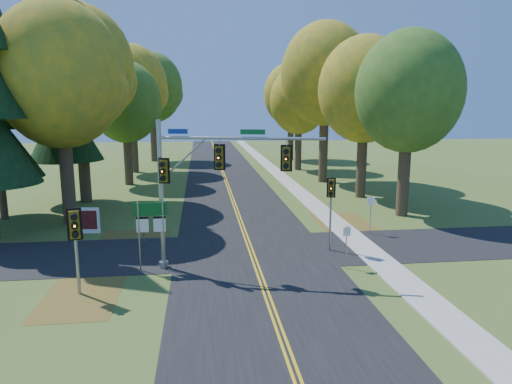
{
  "coord_description": "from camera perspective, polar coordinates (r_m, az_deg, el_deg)",
  "views": [
    {
      "loc": [
        -2.58,
        -21.28,
        7.62
      ],
      "look_at": [
        0.27,
        1.96,
        3.2
      ],
      "focal_mm": 32.0,
      "sensor_mm": 36.0,
      "label": 1
    }
  ],
  "objects": [
    {
      "name": "tree_e_d",
      "position": [
        55.43,
        5.44,
        11.28
      ],
      "size": [
        7.0,
        7.0,
        12.32
      ],
      "color": "#38281C",
      "rests_on": "ground"
    },
    {
      "name": "tree_w_e",
      "position": [
        65.71,
        -12.85,
        12.57
      ],
      "size": [
        8.4,
        8.4,
        14.97
      ],
      "color": "#38281C",
      "rests_on": "ground"
    },
    {
      "name": "route_sign_cluster",
      "position": [
        21.68,
        -13.01,
        -3.64
      ],
      "size": [
        1.56,
        0.09,
        3.34
      ],
      "rotation": [
        0.0,
        0.0,
        0.0
      ],
      "color": "gray",
      "rests_on": "ground"
    },
    {
      "name": "sidewalk_east",
      "position": [
        24.23,
        14.77,
        -7.93
      ],
      "size": [
        1.6,
        160.0,
        0.06
      ],
      "primitive_type": "cube",
      "color": "#9E998E",
      "rests_on": "ground"
    },
    {
      "name": "tree_w_b",
      "position": [
        38.76,
        -21.29,
        14.05
      ],
      "size": [
        8.6,
        8.6,
        15.38
      ],
      "color": "#38281C",
      "rests_on": "ground"
    },
    {
      "name": "leaf_patch_e",
      "position": [
        29.83,
        11.61,
        -4.32
      ],
      "size": [
        3.5,
        8.0,
        0.0
      ],
      "primitive_type": "cube",
      "color": "brown",
      "rests_on": "ground"
    },
    {
      "name": "pine_c",
      "position": [
        38.76,
        -23.21,
        12.91
      ],
      "size": [
        5.6,
        5.6,
        20.56
      ],
      "color": "#38281C",
      "rests_on": "ground"
    },
    {
      "name": "road_cross",
      "position": [
        24.62,
        -0.65,
        -7.31
      ],
      "size": [
        60.0,
        6.0,
        0.02
      ],
      "primitive_type": "cube",
      "color": "black",
      "rests_on": "ground"
    },
    {
      "name": "tree_w_a",
      "position": [
        31.88,
        -23.19,
        13.21
      ],
      "size": [
        8.0,
        8.0,
        14.15
      ],
      "color": "#38281C",
      "rests_on": "ground"
    },
    {
      "name": "reg_sign_e_north",
      "position": [
        28.17,
        14.14,
        -1.96
      ],
      "size": [
        0.45,
        0.09,
        2.35
      ],
      "rotation": [
        0.0,
        0.0,
        -0.14
      ],
      "color": "gray",
      "rests_on": "ground"
    },
    {
      "name": "tree_e_a",
      "position": [
        33.22,
        18.6,
        11.72
      ],
      "size": [
        7.2,
        7.2,
        12.73
      ],
      "color": "#38281C",
      "rests_on": "ground"
    },
    {
      "name": "east_signal_pole",
      "position": [
        24.07,
        9.36,
        -0.47
      ],
      "size": [
        0.44,
        0.53,
        3.98
      ],
      "rotation": [
        0.0,
        0.0,
        -0.33
      ],
      "color": "gray",
      "rests_on": "ground"
    },
    {
      "name": "tree_e_b",
      "position": [
        39.29,
        13.49,
        12.27
      ],
      "size": [
        7.6,
        7.6,
        13.33
      ],
      "color": "#38281C",
      "rests_on": "ground"
    },
    {
      "name": "tree_e_c",
      "position": [
        46.76,
        8.74,
        14.3
      ],
      "size": [
        8.8,
        8.8,
        15.79
      ],
      "color": "#38281C",
      "rests_on": "ground"
    },
    {
      "name": "tree_w_c",
      "position": [
        46.27,
        -15.94,
        10.69
      ],
      "size": [
        6.8,
        6.8,
        11.91
      ],
      "color": "#38281C",
      "rests_on": "ground"
    },
    {
      "name": "ped_signal_pole",
      "position": [
        19.54,
        -21.7,
        -4.55
      ],
      "size": [
        0.57,
        0.67,
        3.68
      ],
      "rotation": [
        0.0,
        0.0,
        0.27
      ],
      "color": "gray",
      "rests_on": "ground"
    },
    {
      "name": "road_main",
      "position": [
        22.74,
        -0.09,
        -8.86
      ],
      "size": [
        8.0,
        160.0,
        0.02
      ],
      "primitive_type": "cube",
      "color": "black",
      "rests_on": "ground"
    },
    {
      "name": "centerline_right",
      "position": [
        22.75,
        0.17,
        -8.81
      ],
      "size": [
        0.1,
        160.0,
        0.01
      ],
      "primitive_type": "cube",
      "color": "gold",
      "rests_on": "road_main"
    },
    {
      "name": "centerline_left",
      "position": [
        22.72,
        -0.34,
        -8.83
      ],
      "size": [
        0.1,
        160.0,
        0.01
      ],
      "primitive_type": "cube",
      "color": "gold",
      "rests_on": "road_main"
    },
    {
      "name": "ground",
      "position": [
        22.74,
        -0.09,
        -8.88
      ],
      "size": [
        160.0,
        160.0,
        0.0
      ],
      "primitive_type": "plane",
      "color": "#42571E",
      "rests_on": "ground"
    },
    {
      "name": "reg_sign_w",
      "position": [
        25.56,
        -13.95,
        -3.1
      ],
      "size": [
        0.47,
        0.07,
        2.44
      ],
      "rotation": [
        0.0,
        0.0,
        -0.03
      ],
      "color": "gray",
      "rests_on": "ground"
    },
    {
      "name": "tree_e_e",
      "position": [
        66.17,
        4.47,
        12.02
      ],
      "size": [
        7.8,
        7.8,
        13.74
      ],
      "color": "#38281C",
      "rests_on": "ground"
    },
    {
      "name": "leaf_patch_w_far",
      "position": [
        20.4,
        -20.88,
        -11.96
      ],
      "size": [
        3.0,
        5.0,
        0.0
      ],
      "primitive_type": "cube",
      "color": "brown",
      "rests_on": "ground"
    },
    {
      "name": "tree_w_d",
      "position": [
        55.02,
        -15.25,
        12.57
      ],
      "size": [
        8.2,
        8.2,
        14.56
      ],
      "color": "#38281C",
      "rests_on": "ground"
    },
    {
      "name": "leaf_patch_w_near",
      "position": [
        26.69,
        -15.24,
        -6.27
      ],
      "size": [
        4.0,
        6.0,
        0.0
      ],
      "primitive_type": "cube",
      "color": "brown",
      "rests_on": "ground"
    },
    {
      "name": "info_kiosk",
      "position": [
        29.5,
        -20.04,
        -3.35
      ],
      "size": [
        1.16,
        0.26,
        1.59
      ],
      "rotation": [
        0.0,
        0.0,
        -0.08
      ],
      "color": "white",
      "rests_on": "ground"
    },
    {
      "name": "traffic_mast",
      "position": [
        20.91,
        -6.98,
        2.07
      ],
      "size": [
        7.52,
        2.16,
        7.02
      ],
      "rotation": [
        0.0,
        0.0,
        -0.25
      ],
      "color": "#96999E",
      "rests_on": "ground"
    },
    {
      "name": "reg_sign_e_south",
      "position": [
        22.07,
        11.25,
        -5.8
      ],
      "size": [
        0.39,
        0.13,
        2.09
      ],
      "rotation": [
        0.0,
        0.0,
        0.26
      ],
      "color": "gray",
      "rests_on": "ground"
    }
  ]
}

